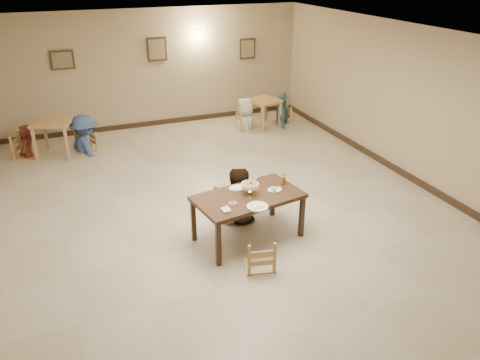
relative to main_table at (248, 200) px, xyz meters
name	(u,v)px	position (x,y,z in m)	size (l,w,h in m)	color
floor	(221,206)	(-0.05, 1.16, -0.69)	(10.00, 10.00, 0.00)	#BCB09D
ceiling	(217,37)	(-0.05, 1.16, 2.31)	(10.00, 10.00, 0.00)	silver
wall_back	(154,69)	(-0.05, 6.16, 0.81)	(10.00, 10.00, 0.00)	tan
wall_front	(430,321)	(-0.05, -3.84, 0.81)	(10.00, 10.00, 0.00)	tan
wall_right	(409,103)	(3.95, 1.16, 0.81)	(10.00, 10.00, 0.00)	tan
baseboard_back	(159,122)	(-0.05, 6.13, -0.63)	(8.00, 0.06, 0.12)	#312217
baseboard_right	(397,170)	(3.92, 1.16, -0.63)	(0.06, 10.00, 0.12)	#312217
picture_a	(62,60)	(-2.25, 6.12, 1.21)	(0.55, 0.04, 0.45)	#3C2914
picture_b	(157,49)	(0.05, 6.12, 1.31)	(0.50, 0.04, 0.60)	#3C2914
picture_c	(248,49)	(2.55, 6.12, 1.16)	(0.45, 0.04, 0.55)	#3C2914
wall_sconce	(198,35)	(1.15, 6.12, 1.61)	(0.16, 0.05, 0.22)	#FFD88C
main_table	(248,200)	(0.00, 0.00, 0.00)	(1.79, 1.19, 0.77)	#3C2414
chair_far	(232,189)	(0.03, 0.78, -0.18)	(0.49, 0.49, 1.04)	tan
chair_near	(259,239)	(-0.15, -0.77, -0.22)	(0.44, 0.44, 0.94)	tan
main_diner	(236,169)	(0.07, 0.67, 0.24)	(0.90, 0.70, 1.86)	gray
curry_warmer	(250,185)	(0.05, 0.04, 0.23)	(0.31, 0.27, 0.25)	silver
rice_plate_far	(237,188)	(-0.07, 0.28, 0.10)	(0.28, 0.28, 0.06)	white
rice_plate_near	(258,206)	(-0.02, -0.41, 0.10)	(0.32, 0.32, 0.07)	white
fried_plate	(275,189)	(0.45, 0.00, 0.10)	(0.24, 0.24, 0.05)	white
chili_dish	(233,203)	(-0.33, -0.17, 0.09)	(0.12, 0.12, 0.02)	white
napkin_cutlery	(226,210)	(-0.49, -0.33, 0.09)	(0.14, 0.23, 0.03)	white
drink_glass	(283,179)	(0.69, 0.17, 0.16)	(0.08, 0.08, 0.16)	white
bg_table_left	(54,126)	(-2.69, 4.91, -0.02)	(1.04, 1.04, 0.82)	tan
bg_table_right	(264,104)	(2.56, 4.98, -0.10)	(0.89, 0.89, 0.73)	tan
bg_chair_ll	(24,135)	(-3.32, 4.98, -0.16)	(0.51, 0.51, 1.08)	tan
bg_chair_lr	(85,133)	(-2.05, 4.86, -0.25)	(0.42, 0.42, 0.89)	tan
bg_chair_rl	(246,113)	(2.02, 4.96, -0.25)	(0.41, 0.41, 0.88)	tan
bg_chair_rr	(282,107)	(3.11, 5.01, -0.23)	(0.44, 0.44, 0.93)	tan
bg_diner_a	(22,125)	(-3.32, 4.98, 0.07)	(0.56, 0.37, 1.53)	#532319
bg_diner_b	(82,115)	(-2.05, 4.86, 0.18)	(1.13, 0.65, 1.75)	#4F6DAA
bg_diner_c	(246,98)	(2.02, 4.96, 0.13)	(0.80, 0.52, 1.64)	silver
bg_diner_d	(283,93)	(3.11, 5.01, 0.15)	(0.99, 0.41, 1.68)	teal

